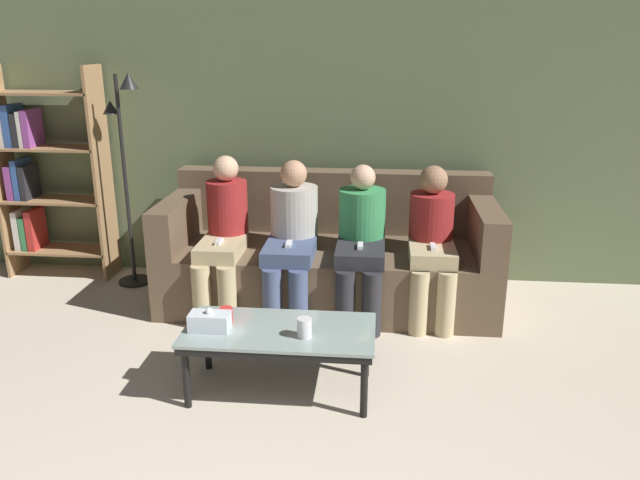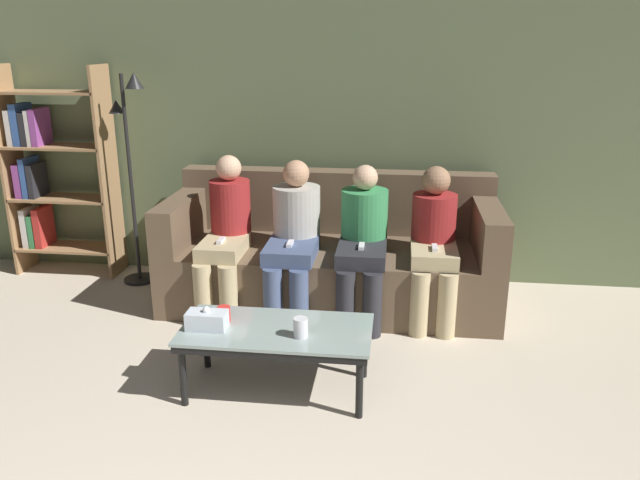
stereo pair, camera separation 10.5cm
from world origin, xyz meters
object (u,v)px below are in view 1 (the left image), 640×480
at_px(standing_lamp, 126,159).
at_px(seated_person_left_end, 224,232).
at_px(cup_near_left, 304,328).
at_px(seated_person_mid_left, 292,233).
at_px(tissue_box, 210,321).
at_px(coffee_table, 280,335).
at_px(seated_person_mid_right, 361,237).
at_px(seated_person_right_end, 432,239).
at_px(couch, 329,257).
at_px(bookshelf, 40,174).
at_px(cup_near_right, 226,315).

relative_size(standing_lamp, seated_person_left_end, 1.50).
bearing_deg(standing_lamp, cup_near_left, -45.66).
xyz_separation_m(cup_near_left, seated_person_left_end, (-0.73, 1.20, 0.15)).
distance_m(seated_person_left_end, seated_person_mid_left, 0.49).
bearing_deg(tissue_box, standing_lamp, 123.72).
xyz_separation_m(seated_person_left_end, seated_person_mid_left, (0.49, 0.01, 0.00)).
bearing_deg(coffee_table, seated_person_mid_left, 94.36).
bearing_deg(cup_near_left, seated_person_mid_right, 77.83).
distance_m(standing_lamp, seated_person_mid_right, 1.96).
xyz_separation_m(coffee_table, standing_lamp, (-1.44, 1.54, 0.68)).
xyz_separation_m(coffee_table, seated_person_right_end, (0.90, 1.12, 0.24)).
distance_m(couch, seated_person_left_end, 0.82).
xyz_separation_m(bookshelf, seated_person_left_end, (1.67, -0.58, -0.27)).
bearing_deg(couch, tissue_box, -110.95).
distance_m(coffee_table, standing_lamp, 2.22).
height_order(couch, bookshelf, bookshelf).
distance_m(cup_near_left, seated_person_mid_right, 1.24).
xyz_separation_m(tissue_box, bookshelf, (-1.87, 1.74, 0.43)).
bearing_deg(seated_person_mid_left, standing_lamp, 162.57).
bearing_deg(seated_person_left_end, cup_near_right, -75.78).
relative_size(seated_person_left_end, seated_person_mid_right, 1.04).
bearing_deg(cup_near_right, seated_person_mid_right, 55.68).
distance_m(tissue_box, bookshelf, 2.59).
bearing_deg(tissue_box, seated_person_right_end, 42.54).
distance_m(tissue_box, seated_person_left_end, 1.19).
distance_m(cup_near_right, seated_person_mid_right, 1.29).
height_order(cup_near_right, tissue_box, tissue_box).
bearing_deg(seated_person_mid_left, seated_person_right_end, 0.29).
bearing_deg(seated_person_right_end, tissue_box, -137.46).
height_order(coffee_table, seated_person_right_end, seated_person_right_end).
bearing_deg(seated_person_mid_left, bookshelf, 165.27).
bearing_deg(cup_near_left, coffee_table, 149.36).
distance_m(coffee_table, cup_near_right, 0.33).
distance_m(seated_person_mid_left, seated_person_right_end, 0.99).
height_order(cup_near_right, bookshelf, bookshelf).
xyz_separation_m(coffee_table, cup_near_right, (-0.31, 0.05, 0.08)).
distance_m(tissue_box, seated_person_mid_left, 1.22).
xyz_separation_m(standing_lamp, seated_person_right_end, (2.35, -0.42, -0.45)).
height_order(seated_person_left_end, seated_person_right_end, seated_person_left_end).
xyz_separation_m(couch, standing_lamp, (-1.61, 0.19, 0.69)).
bearing_deg(tissue_box, couch, 69.05).
relative_size(coffee_table, seated_person_right_end, 0.98).
bearing_deg(tissue_box, coffee_table, 8.21).
bearing_deg(seated_person_mid_left, cup_near_right, -102.10).
distance_m(couch, bookshelf, 2.49).
bearing_deg(tissue_box, bookshelf, 137.06).
distance_m(couch, seated_person_right_end, 0.82).
height_order(cup_near_right, seated_person_mid_right, seated_person_mid_right).
relative_size(cup_near_right, standing_lamp, 0.05).
distance_m(cup_near_right, bookshelf, 2.57).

